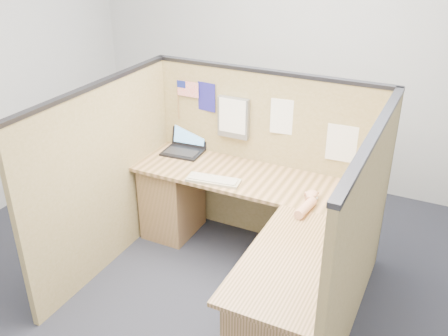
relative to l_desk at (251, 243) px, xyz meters
The scene contains 13 objects.
floor 0.52m from the l_desk, 122.80° to the right, with size 5.00×5.00×0.00m, color black.
wall_back 2.22m from the l_desk, 95.35° to the left, with size 5.00×5.00×0.00m, color #B0B2B6.
cubicle_partitions 0.44m from the l_desk, 142.47° to the left, with size 2.06×1.83×1.53m.
l_desk is the anchor object (origin of this frame).
laptop 1.16m from the l_desk, 146.05° to the left, with size 0.36×0.35×0.25m.
keyboard 0.57m from the l_desk, 155.37° to the left, with size 0.44×0.20×0.03m.
mouse 0.58m from the l_desk, 35.59° to the left, with size 0.10×0.06×0.04m, color silver.
hand_forearm 0.55m from the l_desk, 19.19° to the left, with size 0.10×0.37×0.08m.
blue_poster 1.31m from the l_desk, 137.10° to the left, with size 0.19×0.00×0.25m, color navy.
american_flag 1.44m from the l_desk, 144.11° to the left, with size 0.21×0.01×0.36m.
file_holder 1.07m from the l_desk, 125.11° to the left, with size 0.27×0.05×0.35m.
paper_left 1.04m from the l_desk, 92.03° to the left, with size 0.23×0.00×0.29m, color white.
paper_right 1.04m from the l_desk, 56.45° to the left, with size 0.24×0.00×0.30m, color white.
Camera 1 is at (1.38, -2.61, 2.60)m, focal length 40.00 mm.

